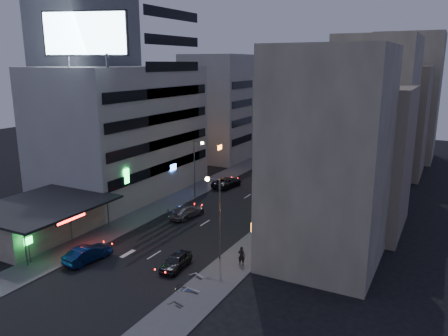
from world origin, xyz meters
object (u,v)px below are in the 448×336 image
Objects in this scene: road_car_blue at (88,254)px; scooter_silver_a at (201,285)px; parked_car_right_far at (300,185)px; scooter_silver_b at (205,272)px; parked_car_right_mid at (277,203)px; scooter_blue at (193,285)px; road_car_silver at (187,211)px; scooter_black_b at (191,283)px; person at (242,256)px; parked_car_right_near at (176,261)px; parked_car_left at (227,182)px; scooter_black_a at (184,300)px.

road_car_blue reaches higher than scooter_silver_a.
parked_car_right_far is 30.77m from scooter_silver_b.
parked_car_right_mid is at bearing 25.66° from scooter_silver_b.
parked_car_right_mid is 23.37m from scooter_blue.
road_car_blue is (-10.34, -23.12, 0.08)m from parked_car_right_mid.
scooter_silver_b is (1.36, -21.01, 0.02)m from parked_car_right_mid.
scooter_black_b is (9.89, -14.93, -0.12)m from road_car_silver.
person reaches higher than scooter_silver_a.
scooter_silver_b reaches higher than scooter_blue.
parked_car_right_mid reaches higher than scooter_blue.
scooter_blue is at bearing 131.99° from road_car_silver.
scooter_silver_a is 1.23× the size of scooter_blue.
road_car_silver reaches higher than scooter_silver_b.
parked_car_right_near is at bearing 126.33° from road_car_silver.
parked_car_right_mid is 17.46m from person.
parked_car_left is 28.99m from road_car_blue.
scooter_black_b is at bearing 93.10° from scooter_silver_a.
scooter_silver_a is (12.65, -29.08, -0.02)m from parked_car_left.
person is 1.06× the size of scooter_black_a.
parked_car_right_near is 2.04× the size of scooter_silver_a.
scooter_black_b is at bearing 46.01° from scooter_blue.
person is at bearing 10.05° from scooter_black_a.
parked_car_right_far reaches higher than scooter_silver_b.
road_car_silver is at bearing -122.18° from parked_car_right_far.
scooter_black_b is (-1.80, -6.00, -0.39)m from person.
scooter_blue is 2.32m from scooter_silver_b.
parked_car_right_far is 2.98× the size of scooter_black_a.
road_car_blue is (-8.28, -2.68, 0.08)m from parked_car_right_near.
road_car_blue reaches higher than road_car_silver.
scooter_blue is at bearing -154.32° from scooter_silver_b.
parked_car_right_far is 32.94m from scooter_black_b.
parked_car_right_far is at bearing 8.41° from scooter_silver_a.
parked_car_right_near is at bearing -96.87° from parked_car_right_mid.
person is at bearing -80.97° from parked_car_right_mid.
parked_car_left is (-10.42, 5.87, 0.05)m from parked_car_right_mid.
road_car_silver is (-8.62, -8.26, 0.05)m from parked_car_right_mid.
scooter_black_a is (2.25, -25.73, -0.07)m from parked_car_right_mid.
parked_car_right_mid is at bearing 5.42° from scooter_black_b.
parked_car_right_mid is 0.83× the size of road_car_silver.
scooter_black_a is 1.01× the size of scooter_black_b.
scooter_black_a is at bearing -55.38° from parked_car_right_near.
parked_car_left is at bearing 28.04° from scooter_silver_a.
scooter_black_a reaches higher than scooter_blue.
scooter_silver_b is at bearing -94.03° from parked_car_right_far.
parked_car_right_mid is 2.56× the size of scooter_black_b.
parked_car_right_far is at bearing 4.49° from scooter_black_b.
scooter_black_a is (12.67, -31.60, -0.12)m from parked_car_left.
scooter_silver_b is (11.70, 2.11, -0.05)m from road_car_blue.
person is at bearing -90.05° from parked_car_right_far.
person is at bearing -2.11° from scooter_silver_b.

